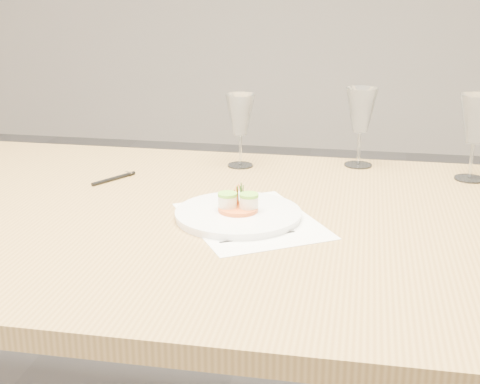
% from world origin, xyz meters
% --- Properties ---
extents(dining_table, '(2.40, 1.00, 0.75)m').
position_xyz_m(dining_table, '(0.00, 0.00, 0.68)').
color(dining_table, '#AD874B').
rests_on(dining_table, ground).
extents(dinner_plate, '(0.26, 0.26, 0.07)m').
position_xyz_m(dinner_plate, '(0.12, -0.01, 0.76)').
color(dinner_plate, white).
rests_on(dinner_plate, dining_table).
extents(recipe_sheet, '(0.37, 0.39, 0.00)m').
position_xyz_m(recipe_sheet, '(0.15, -0.02, 0.75)').
color(recipe_sheet, white).
rests_on(recipe_sheet, dining_table).
extents(ballpoint_pen, '(0.07, 0.12, 0.01)m').
position_xyz_m(ballpoint_pen, '(-0.22, 0.19, 0.75)').
color(ballpoint_pen, black).
rests_on(ballpoint_pen, dining_table).
extents(wine_glass_1, '(0.08, 0.08, 0.19)m').
position_xyz_m(wine_glass_1, '(0.06, 0.37, 0.88)').
color(wine_glass_1, white).
rests_on(wine_glass_1, dining_table).
extents(wine_glass_2, '(0.08, 0.08, 0.20)m').
position_xyz_m(wine_glass_2, '(0.36, 0.43, 0.89)').
color(wine_glass_2, white).
rests_on(wine_glass_2, dining_table).
extents(wine_glass_3, '(0.08, 0.08, 0.21)m').
position_xyz_m(wine_glass_3, '(0.62, 0.36, 0.89)').
color(wine_glass_3, white).
rests_on(wine_glass_3, dining_table).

